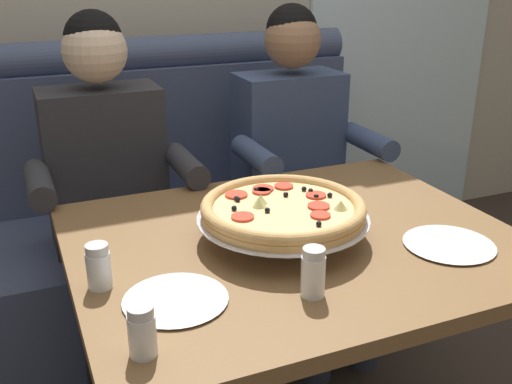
{
  "coord_description": "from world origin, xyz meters",
  "views": [
    {
      "loc": [
        -0.64,
        -1.24,
        1.42
      ],
      "look_at": [
        -0.07,
        0.09,
        0.85
      ],
      "focal_mm": 41.71,
      "sensor_mm": 36.0,
      "label": 1
    }
  ],
  "objects_px": {
    "diner_left": "(111,185)",
    "shaker_oregano": "(99,269)",
    "dining_table": "(294,268)",
    "diner_right": "(300,160)",
    "shaker_parmesan": "(313,276)",
    "booth_bench": "(193,223)",
    "shaker_pepper_flakes": "(142,335)",
    "pizza": "(283,210)",
    "plate_near_left": "(449,242)",
    "plate_near_right": "(175,297)"
  },
  "relations": [
    {
      "from": "plate_near_right",
      "to": "booth_bench",
      "type": "bearing_deg",
      "value": 71.61
    },
    {
      "from": "diner_left",
      "to": "shaker_oregano",
      "type": "xyz_separation_m",
      "value": [
        -0.15,
        -0.73,
        0.08
      ]
    },
    {
      "from": "diner_left",
      "to": "plate_near_right",
      "type": "xyz_separation_m",
      "value": [
        -0.01,
        -0.85,
        0.05
      ]
    },
    {
      "from": "booth_bench",
      "to": "plate_near_left",
      "type": "distance_m",
      "value": 1.23
    },
    {
      "from": "plate_near_right",
      "to": "shaker_pepper_flakes",
      "type": "bearing_deg",
      "value": -124.03
    },
    {
      "from": "shaker_oregano",
      "to": "diner_left",
      "type": "bearing_deg",
      "value": 78.29
    },
    {
      "from": "pizza",
      "to": "shaker_parmesan",
      "type": "height_order",
      "value": "pizza"
    },
    {
      "from": "shaker_parmesan",
      "to": "shaker_oregano",
      "type": "height_order",
      "value": "shaker_parmesan"
    },
    {
      "from": "diner_right",
      "to": "shaker_oregano",
      "type": "xyz_separation_m",
      "value": [
        -0.86,
        -0.73,
        0.08
      ]
    },
    {
      "from": "dining_table",
      "to": "plate_near_right",
      "type": "xyz_separation_m",
      "value": [
        -0.37,
        -0.18,
        0.1
      ]
    },
    {
      "from": "booth_bench",
      "to": "dining_table",
      "type": "bearing_deg",
      "value": -90.0
    },
    {
      "from": "booth_bench",
      "to": "dining_table",
      "type": "xyz_separation_m",
      "value": [
        0.0,
        -0.93,
        0.26
      ]
    },
    {
      "from": "dining_table",
      "to": "shaker_oregano",
      "type": "distance_m",
      "value": 0.53
    },
    {
      "from": "diner_right",
      "to": "shaker_oregano",
      "type": "bearing_deg",
      "value": -139.86
    },
    {
      "from": "diner_right",
      "to": "shaker_parmesan",
      "type": "distance_m",
      "value": 1.04
    },
    {
      "from": "diner_right",
      "to": "shaker_pepper_flakes",
      "type": "distance_m",
      "value": 1.3
    },
    {
      "from": "shaker_oregano",
      "to": "plate_near_right",
      "type": "xyz_separation_m",
      "value": [
        0.14,
        -0.12,
        -0.03
      ]
    },
    {
      "from": "booth_bench",
      "to": "diner_right",
      "type": "relative_size",
      "value": 1.24
    },
    {
      "from": "booth_bench",
      "to": "pizza",
      "type": "height_order",
      "value": "booth_bench"
    },
    {
      "from": "diner_left",
      "to": "shaker_parmesan",
      "type": "distance_m",
      "value": 0.98
    },
    {
      "from": "dining_table",
      "to": "plate_near_right",
      "type": "relative_size",
      "value": 5.07
    },
    {
      "from": "diner_right",
      "to": "shaker_oregano",
      "type": "height_order",
      "value": "diner_right"
    },
    {
      "from": "shaker_pepper_flakes",
      "to": "shaker_parmesan",
      "type": "bearing_deg",
      "value": 9.18
    },
    {
      "from": "diner_right",
      "to": "shaker_pepper_flakes",
      "type": "xyz_separation_m",
      "value": [
        -0.83,
        -1.0,
        0.08
      ]
    },
    {
      "from": "booth_bench",
      "to": "shaker_oregano",
      "type": "distance_m",
      "value": 1.18
    },
    {
      "from": "pizza",
      "to": "plate_near_left",
      "type": "bearing_deg",
      "value": -28.36
    },
    {
      "from": "booth_bench",
      "to": "shaker_pepper_flakes",
      "type": "relative_size",
      "value": 15.73
    },
    {
      "from": "pizza",
      "to": "plate_near_left",
      "type": "relative_size",
      "value": 1.92
    },
    {
      "from": "shaker_pepper_flakes",
      "to": "shaker_parmesan",
      "type": "xyz_separation_m",
      "value": [
        0.38,
        0.06,
        0.01
      ]
    },
    {
      "from": "diner_right",
      "to": "plate_near_right",
      "type": "distance_m",
      "value": 1.12
    },
    {
      "from": "diner_right",
      "to": "pizza",
      "type": "relative_size",
      "value": 2.9
    },
    {
      "from": "booth_bench",
      "to": "shaker_oregano",
      "type": "height_order",
      "value": "booth_bench"
    },
    {
      "from": "diner_left",
      "to": "pizza",
      "type": "xyz_separation_m",
      "value": [
        0.32,
        -0.66,
        0.12
      ]
    },
    {
      "from": "booth_bench",
      "to": "plate_near_left",
      "type": "relative_size",
      "value": 6.93
    },
    {
      "from": "diner_right",
      "to": "plate_near_right",
      "type": "xyz_separation_m",
      "value": [
        -0.73,
        -0.85,
        0.05
      ]
    },
    {
      "from": "booth_bench",
      "to": "diner_left",
      "type": "bearing_deg",
      "value": -143.19
    },
    {
      "from": "pizza",
      "to": "shaker_parmesan",
      "type": "distance_m",
      "value": 0.28
    },
    {
      "from": "shaker_parmesan",
      "to": "shaker_oregano",
      "type": "bearing_deg",
      "value": 152.81
    },
    {
      "from": "dining_table",
      "to": "plate_near_left",
      "type": "height_order",
      "value": "plate_near_left"
    },
    {
      "from": "shaker_oregano",
      "to": "plate_near_left",
      "type": "height_order",
      "value": "shaker_oregano"
    },
    {
      "from": "shaker_parmesan",
      "to": "shaker_oregano",
      "type": "relative_size",
      "value": 1.08
    },
    {
      "from": "booth_bench",
      "to": "dining_table",
      "type": "relative_size",
      "value": 1.39
    },
    {
      "from": "dining_table",
      "to": "shaker_pepper_flakes",
      "type": "distance_m",
      "value": 0.6
    },
    {
      "from": "diner_right",
      "to": "plate_near_right",
      "type": "height_order",
      "value": "diner_right"
    },
    {
      "from": "pizza",
      "to": "shaker_parmesan",
      "type": "bearing_deg",
      "value": -102.08
    },
    {
      "from": "shaker_pepper_flakes",
      "to": "dining_table",
      "type": "bearing_deg",
      "value": 35.19
    },
    {
      "from": "dining_table",
      "to": "diner_right",
      "type": "bearing_deg",
      "value": 61.92
    },
    {
      "from": "shaker_oregano",
      "to": "plate_near_left",
      "type": "bearing_deg",
      "value": -9.23
    },
    {
      "from": "diner_left",
      "to": "shaker_parmesan",
      "type": "bearing_deg",
      "value": -74.41
    },
    {
      "from": "pizza",
      "to": "shaker_parmesan",
      "type": "xyz_separation_m",
      "value": [
        -0.06,
        -0.27,
        -0.03
      ]
    }
  ]
}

